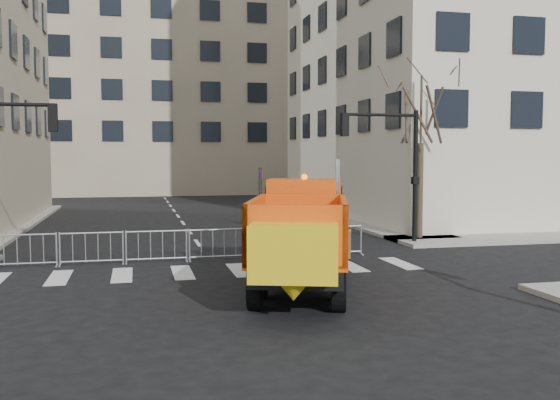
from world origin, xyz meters
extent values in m
plane|color=black|center=(0.00, 0.00, 0.00)|extent=(120.00, 120.00, 0.00)
cube|color=gray|center=(0.00, 8.50, 0.07)|extent=(64.00, 5.00, 0.15)
cube|color=gray|center=(0.00, 52.00, 12.00)|extent=(30.00, 18.00, 24.00)
cylinder|color=black|center=(8.50, 9.50, 2.70)|extent=(0.18, 0.18, 5.40)
cube|color=black|center=(1.85, 2.38, 0.87)|extent=(4.02, 6.94, 0.41)
cylinder|color=black|center=(1.66, 4.95, 0.51)|extent=(0.61, 1.06, 1.01)
cylinder|color=black|center=(3.49, 4.37, 0.51)|extent=(0.61, 1.06, 1.01)
cylinder|color=black|center=(0.57, 1.54, 0.51)|extent=(0.61, 1.06, 1.01)
cylinder|color=black|center=(2.41, 0.95, 0.51)|extent=(0.61, 1.06, 1.01)
cylinder|color=black|center=(0.21, 0.40, 0.51)|extent=(0.61, 1.06, 1.01)
cylinder|color=black|center=(2.05, -0.19, 0.51)|extent=(0.61, 1.06, 1.01)
cube|color=#DE4C0C|center=(2.74, 5.18, 1.52)|extent=(2.28, 1.98, 0.92)
cube|color=#DE4C0C|center=(2.38, 4.05, 2.07)|extent=(2.46, 2.04, 1.65)
cylinder|color=silver|center=(3.09, 3.10, 2.39)|extent=(0.13, 0.13, 2.20)
cube|color=#DE4C0C|center=(1.46, 1.16, 1.84)|extent=(3.41, 4.55, 1.52)
cube|color=yellow|center=(0.71, -1.21, 1.56)|extent=(2.03, 1.43, 1.19)
cube|color=brown|center=(3.21, 6.67, 0.60)|extent=(2.96, 1.40, 1.03)
imported|color=black|center=(2.65, 5.56, 1.03)|extent=(0.90, 0.80, 2.07)
imported|color=black|center=(2.58, 7.00, 0.95)|extent=(0.97, 0.79, 1.90)
imported|color=black|center=(3.35, 6.56, 0.82)|extent=(0.90, 1.01, 1.64)
cube|color=maroon|center=(5.20, 9.80, 0.70)|extent=(0.53, 0.50, 1.10)
camera|label=1|loc=(-2.48, -13.64, 3.56)|focal=40.00mm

